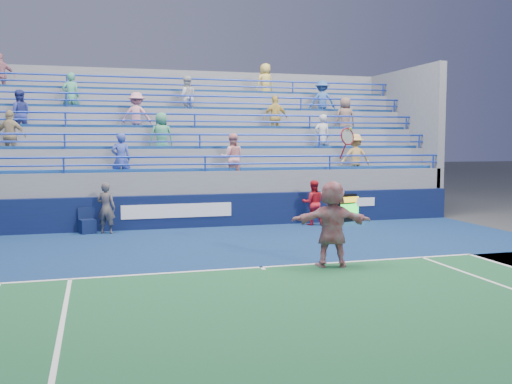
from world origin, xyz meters
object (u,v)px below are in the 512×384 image
object	(u,v)px
tennis_player	(332,224)
line_judge	(106,208)
serve_speed_board	(353,208)
ball_girl	(313,203)
judge_chair	(87,225)

from	to	relation	value
tennis_player	line_judge	world-z (taller)	tennis_player
serve_speed_board	ball_girl	bearing A→B (deg)	-164.65
judge_chair	tennis_player	world-z (taller)	tennis_player
ball_girl	line_judge	bearing A→B (deg)	12.85
serve_speed_board	line_judge	xyz separation A→B (m)	(-8.53, -0.45, 0.30)
judge_chair	tennis_player	xyz separation A→B (m)	(5.41, -6.44, 0.74)
serve_speed_board	ball_girl	distance (m)	1.78
serve_speed_board	line_judge	world-z (taller)	line_judge
serve_speed_board	tennis_player	size ratio (longest dim) A/B	0.46
tennis_player	line_judge	bearing A→B (deg)	127.74
judge_chair	line_judge	size ratio (longest dim) A/B	0.50
tennis_player	line_judge	distance (m)	7.90
judge_chair	tennis_player	bearing A→B (deg)	-49.97
judge_chair	ball_girl	size ratio (longest dim) A/B	0.52
line_judge	ball_girl	size ratio (longest dim) A/B	1.04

